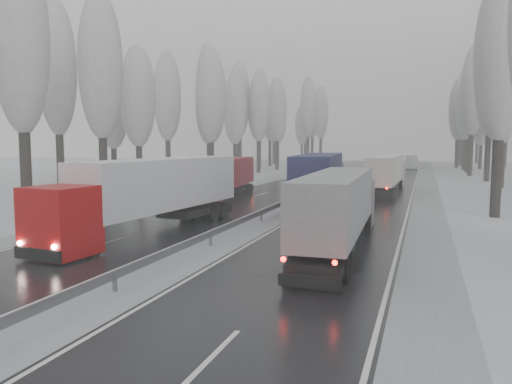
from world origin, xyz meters
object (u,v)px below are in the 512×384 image
Objects in this scene: truck_cream_box at (387,172)px; box_truck_distant at (412,162)px; truck_grey_tarp at (340,205)px; truck_blue_box at (320,177)px; truck_red_white at (152,190)px; truck_red_red at (226,176)px.

truck_cream_box is 2.06× the size of box_truck_distant.
truck_blue_box is at bearing 103.17° from truck_grey_tarp.
truck_cream_box is 0.90× the size of truck_red_white.
truck_grey_tarp is 14.76m from truck_blue_box.
truck_grey_tarp is 21.84m from truck_red_red.
truck_red_red is (-2.35, 16.70, -0.31)m from truck_red_white.
truck_grey_tarp reaches higher than truck_red_red.
box_truck_distant is 0.44× the size of truck_red_white.
truck_red_red is (-13.01, 17.55, -0.04)m from truck_grey_tarp.
truck_grey_tarp is 0.89× the size of truck_red_white.
truck_grey_tarp is 10.69m from truck_red_white.
box_truck_distant is (1.14, 49.57, -0.84)m from truck_cream_box.
truck_red_red is (-9.19, 3.29, -0.33)m from truck_blue_box.
box_truck_distant is (5.14, 62.66, -1.11)m from truck_blue_box.
truck_grey_tarp is 76.93m from box_truck_distant.
box_truck_distant is at bearing 90.71° from truck_cream_box.
truck_blue_box is at bearing -96.05° from box_truck_distant.
truck_cream_box is 49.59m from box_truck_distant.
truck_blue_box reaches higher than truck_grey_tarp.
truck_blue_box is 1.01× the size of truck_red_white.
truck_red_white is (-11.98, -76.07, 1.08)m from box_truck_distant.
truck_grey_tarp is at bearing -61.07° from truck_red_red.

